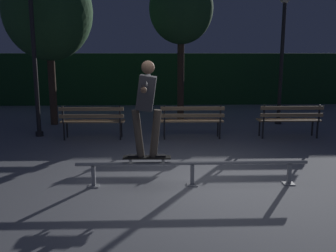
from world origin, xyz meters
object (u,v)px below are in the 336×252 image
(skateboard, at_px, (147,158))
(tree_far_left, at_px, (48,12))
(park_bench_left_center, at_px, (192,118))
(park_bench_leftmost, at_px, (92,119))
(tree_behind_benches, at_px, (181,9))
(lamp_post_right, at_px, (283,42))
(lamp_post_left, at_px, (33,40))
(grind_rail, at_px, (192,167))
(park_bench_right_center, at_px, (290,117))
(skateboarder, at_px, (147,101))

(skateboard, bearing_deg, tree_far_left, 118.03)
(park_bench_left_center, bearing_deg, tree_far_left, 152.37)
(skateboard, relative_size, park_bench_leftmost, 0.49)
(tree_behind_benches, xyz_separation_m, lamp_post_right, (2.96, -1.01, -1.03))
(skateboard, xyz_separation_m, lamp_post_left, (-2.92, 3.88, 2.00))
(park_bench_left_center, relative_size, lamp_post_left, 0.41)
(lamp_post_right, bearing_deg, park_bench_leftmost, -160.16)
(skateboard, height_order, tree_behind_benches, tree_behind_benches)
(tree_behind_benches, bearing_deg, park_bench_left_center, -88.32)
(grind_rail, height_order, skateboard, skateboard)
(park_bench_right_center, height_order, tree_behind_benches, tree_behind_benches)
(grind_rail, relative_size, tree_behind_benches, 0.82)
(park_bench_leftmost, distance_m, lamp_post_left, 2.49)
(lamp_post_left, bearing_deg, skateboarder, -53.05)
(skateboard, relative_size, lamp_post_right, 0.20)
(skateboarder, distance_m, park_bench_right_center, 5.04)
(skateboard, bearing_deg, skateboarder, -1.99)
(tree_far_left, bearing_deg, park_bench_left_center, -27.63)
(grind_rail, distance_m, tree_behind_benches, 7.14)
(tree_behind_benches, xyz_separation_m, lamp_post_left, (-3.91, -2.50, -1.03))
(park_bench_right_center, bearing_deg, lamp_post_left, 176.00)
(park_bench_leftmost, bearing_deg, grind_rail, -57.49)
(park_bench_left_center, bearing_deg, grind_rail, -95.56)
(skateboard, xyz_separation_m, skateboarder, (0.00, -0.00, 0.94))
(tree_behind_benches, distance_m, tree_far_left, 4.04)
(park_bench_right_center, relative_size, tree_far_left, 0.34)
(skateboarder, bearing_deg, lamp_post_right, 53.64)
(park_bench_leftmost, relative_size, tree_behind_benches, 0.34)
(lamp_post_right, bearing_deg, park_bench_right_center, -100.45)
(skateboarder, xyz_separation_m, park_bench_leftmost, (-1.44, 3.42, -0.88))
(skateboard, relative_size, skateboarder, 0.50)
(park_bench_left_center, distance_m, park_bench_right_center, 2.52)
(skateboard, distance_m, park_bench_left_center, 3.59)
(lamp_post_right, relative_size, lamp_post_left, 1.00)
(grind_rail, distance_m, park_bench_leftmost, 4.07)
(skateboarder, bearing_deg, skateboard, 178.01)
(skateboarder, height_order, lamp_post_left, lamp_post_left)
(skateboard, bearing_deg, grind_rail, 0.00)
(tree_far_left, bearing_deg, park_bench_right_center, -17.86)
(grind_rail, bearing_deg, skateboarder, -179.99)
(grind_rail, xyz_separation_m, lamp_post_right, (3.21, 5.37, 2.17))
(skateboard, xyz_separation_m, park_bench_leftmost, (-1.43, 3.42, 0.06))
(park_bench_leftmost, xyz_separation_m, tree_far_left, (-1.51, 2.11, 2.79))
(lamp_post_right, bearing_deg, park_bench_left_center, -145.92)
(tree_behind_benches, relative_size, lamp_post_left, 1.19)
(park_bench_right_center, height_order, lamp_post_right, lamp_post_right)
(lamp_post_right, bearing_deg, grind_rail, -120.85)
(park_bench_left_center, distance_m, tree_behind_benches, 4.20)
(grind_rail, relative_size, lamp_post_left, 0.98)
(grind_rail, distance_m, park_bench_right_center, 4.46)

